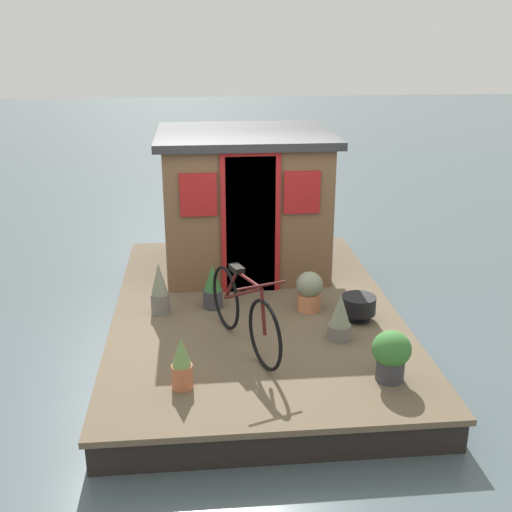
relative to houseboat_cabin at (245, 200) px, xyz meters
name	(u,v)px	position (x,y,z in m)	size (l,w,h in m)	color
ground_plane	(254,334)	(-1.40, 0.00, -1.31)	(60.00, 60.00, 0.00)	#4C5B60
houseboat_deck	(254,320)	(-1.40, 0.00, -1.12)	(5.02, 3.28, 0.37)	brown
houseboat_cabin	(245,200)	(0.00, 0.00, 0.00)	(2.03, 2.27, 1.85)	brown
bicycle	(244,312)	(-2.39, 0.20, -0.55)	(1.60, 0.67, 0.84)	black
potted_plant_ivy	(391,354)	(-3.19, -1.10, -0.67)	(0.36, 0.36, 0.49)	#38383D
potted_plant_fern	(182,364)	(-3.15, 0.82, -0.70)	(0.19, 0.19, 0.50)	#B2603D
potted_plant_geranium	(309,290)	(-1.56, -0.63, -0.69)	(0.31, 0.31, 0.47)	#C6754C
potted_plant_sage	(340,317)	(-2.32, -0.81, -0.69)	(0.25, 0.25, 0.51)	slate
potted_plant_succulent	(159,289)	(-1.49, 1.10, -0.64)	(0.21, 0.21, 0.61)	slate
potted_plant_basil	(213,287)	(-1.39, 0.49, -0.68)	(0.23, 0.23, 0.53)	#38383D
charcoal_grill	(358,305)	(-1.89, -1.13, -0.76)	(0.39, 0.39, 0.28)	black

